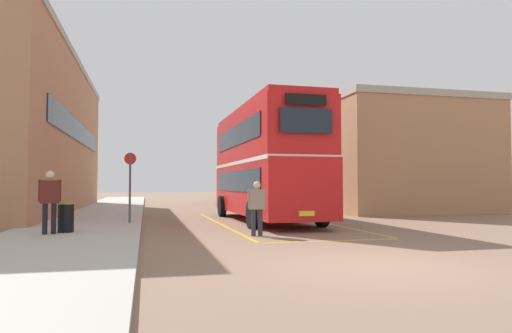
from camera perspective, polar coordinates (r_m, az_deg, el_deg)
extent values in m
plane|color=#846651|center=(22.83, -2.60, -6.16)|extent=(135.60, 135.60, 0.00)
cube|color=#B2ADA3|center=(24.89, -18.62, -5.56)|extent=(4.00, 57.60, 0.14)
cube|color=#AD7A56|center=(28.09, -27.98, 3.24)|extent=(6.46, 21.87, 8.24)
cube|color=#232D38|center=(27.51, -21.35, 4.11)|extent=(0.06, 16.62, 1.10)
cube|color=#A89E8E|center=(28.80, -27.82, 11.79)|extent=(6.58, 21.99, 0.36)
cube|color=#AD7A56|center=(31.65, 13.19, 0.44)|extent=(8.81, 16.44, 6.03)
cube|color=#232D38|center=(29.93, 5.57, 1.12)|extent=(0.06, 12.49, 1.10)
cube|color=#A89E8E|center=(31.96, 13.13, 6.17)|extent=(8.93, 16.56, 0.36)
cylinder|color=black|center=(22.13, -4.28, -4.98)|extent=(0.29, 1.00, 1.00)
cylinder|color=black|center=(22.73, 2.23, -4.92)|extent=(0.29, 1.00, 1.00)
cylinder|color=black|center=(16.07, -0.43, -6.03)|extent=(0.29, 1.00, 1.00)
cylinder|color=black|center=(16.88, 8.24, -5.82)|extent=(0.29, 1.00, 1.00)
cube|color=red|center=(19.37, 1.13, -2.72)|extent=(2.64, 10.04, 2.10)
cube|color=red|center=(19.46, 1.12, 3.48)|extent=(2.63, 9.84, 2.10)
cube|color=red|center=(19.61, 1.12, 6.82)|extent=(2.53, 9.73, 0.20)
cube|color=white|center=(19.39, 1.13, 0.39)|extent=(2.67, 9.94, 0.14)
cube|color=#19232D|center=(19.07, -2.60, -1.82)|extent=(0.12, 8.21, 0.84)
cube|color=#19232D|center=(19.17, -2.59, 3.87)|extent=(0.12, 8.21, 0.84)
cube|color=#19232D|center=(19.74, 4.73, -1.83)|extent=(0.12, 8.21, 0.84)
cube|color=#19232D|center=(19.85, 4.71, 3.66)|extent=(0.12, 8.21, 0.84)
cube|color=#19232D|center=(14.72, 6.33, 5.74)|extent=(1.77, 0.06, 0.80)
cube|color=black|center=(14.83, 6.32, 8.34)|extent=(1.39, 0.06, 0.36)
cube|color=#19232D|center=(24.25, -2.02, -1.68)|extent=(2.02, 0.06, 1.00)
cube|color=yellow|center=(14.61, 6.38, -5.88)|extent=(0.52, 0.04, 0.16)
cylinder|color=black|center=(39.32, -3.43, -3.85)|extent=(0.29, 0.93, 0.92)
cylinder|color=black|center=(39.74, 0.12, -3.83)|extent=(0.29, 0.93, 0.92)
cylinder|color=black|center=(33.95, -2.14, -4.10)|extent=(0.29, 0.93, 0.92)
cylinder|color=black|center=(34.44, 1.94, -4.08)|extent=(0.29, 0.93, 0.92)
cube|color=navy|center=(36.82, -0.92, -2.18)|extent=(2.73, 9.13, 2.60)
cube|color=silver|center=(36.85, -0.92, -0.07)|extent=(2.57, 8.76, 0.12)
cube|color=#19232D|center=(36.62, -2.79, -1.63)|extent=(0.30, 7.24, 0.96)
cube|color=#19232D|center=(37.07, 0.93, -1.64)|extent=(0.30, 7.24, 0.96)
cube|color=#19232D|center=(41.30, -2.08, -1.77)|extent=(1.92, 0.11, 1.10)
cylinder|color=#2D2D38|center=(13.88, 0.53, -7.03)|extent=(0.14, 0.14, 0.80)
cylinder|color=#2D2D38|center=(13.84, -0.32, -7.05)|extent=(0.14, 0.14, 0.80)
cube|color=gray|center=(13.82, 0.11, -4.14)|extent=(0.47, 0.23, 0.60)
cylinder|color=gray|center=(13.87, 1.05, -4.01)|extent=(0.09, 0.09, 0.57)
cylinder|color=gray|center=(13.77, -0.84, -4.03)|extent=(0.09, 0.09, 0.57)
sphere|color=beige|center=(13.79, 0.13, -2.32)|extent=(0.22, 0.22, 0.22)
cylinder|color=black|center=(14.30, -24.93, -5.97)|extent=(0.14, 0.14, 0.88)
cylinder|color=black|center=(14.29, -24.00, -5.99)|extent=(0.14, 0.14, 0.88)
cube|color=#591E19|center=(14.26, -24.42, -2.90)|extent=(0.54, 0.30, 0.66)
cylinder|color=#591E19|center=(14.27, -25.44, -2.75)|extent=(0.09, 0.09, 0.63)
cylinder|color=#591E19|center=(14.26, -23.39, -2.78)|extent=(0.09, 0.09, 0.63)
sphere|color=beige|center=(14.28, -24.39, -0.98)|extent=(0.24, 0.24, 0.24)
cylinder|color=black|center=(14.70, -22.71, -6.00)|extent=(0.45, 0.45, 0.83)
cylinder|color=olive|center=(14.68, -22.69, -4.31)|extent=(0.48, 0.48, 0.04)
cylinder|color=#4C4C51|center=(17.53, -15.51, -2.63)|extent=(0.08, 0.08, 2.56)
cylinder|color=red|center=(17.55, -15.47, 0.96)|extent=(0.44, 0.13, 0.44)
cube|color=gold|center=(18.00, -4.45, -7.20)|extent=(0.25, 12.01, 0.01)
cube|color=gold|center=(19.14, 7.92, -6.89)|extent=(0.25, 12.01, 0.01)
cube|color=gold|center=(12.84, 9.50, -9.17)|extent=(4.25, 0.17, 0.01)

